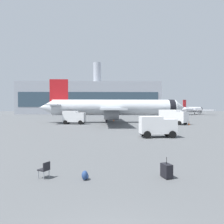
{
  "coord_description": "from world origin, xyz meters",
  "views": [
    {
      "loc": [
        -0.01,
        -4.45,
        3.74
      ],
      "look_at": [
        0.68,
        28.81,
        3.0
      ],
      "focal_mm": 34.37,
      "sensor_mm": 36.0,
      "label": 1
    }
  ],
  "objects_px": {
    "service_truck": "(74,117)",
    "safety_cone_mid": "(189,123)",
    "fuel_truck": "(173,116)",
    "safety_cone_near": "(114,120)",
    "airplane_taxiing": "(192,110)",
    "gate_chair": "(45,169)",
    "traveller_backpack": "(85,175)",
    "cargo_van": "(157,126)",
    "safety_cone_far": "(80,121)",
    "rolling_suitcase": "(167,171)",
    "airplane_at_gate": "(114,108)",
    "safety_cone_outer": "(162,123)"
  },
  "relations": [
    {
      "from": "safety_cone_far",
      "to": "safety_cone_outer",
      "type": "height_order",
      "value": "safety_cone_outer"
    },
    {
      "from": "service_truck",
      "to": "cargo_van",
      "type": "distance_m",
      "value": 25.16
    },
    {
      "from": "safety_cone_mid",
      "to": "traveller_backpack",
      "type": "xyz_separation_m",
      "value": [
        -18.34,
        -33.8,
        -0.11
      ]
    },
    {
      "from": "safety_cone_near",
      "to": "cargo_van",
      "type": "bearing_deg",
      "value": -81.91
    },
    {
      "from": "cargo_van",
      "to": "traveller_backpack",
      "type": "bearing_deg",
      "value": -115.27
    },
    {
      "from": "fuel_truck",
      "to": "rolling_suitcase",
      "type": "distance_m",
      "value": 37.19
    },
    {
      "from": "cargo_van",
      "to": "safety_cone_outer",
      "type": "distance_m",
      "value": 18.67
    },
    {
      "from": "service_truck",
      "to": "safety_cone_mid",
      "type": "distance_m",
      "value": 24.86
    },
    {
      "from": "safety_cone_far",
      "to": "safety_cone_outer",
      "type": "bearing_deg",
      "value": -18.22
    },
    {
      "from": "gate_chair",
      "to": "safety_cone_far",
      "type": "bearing_deg",
      "value": 94.62
    },
    {
      "from": "cargo_van",
      "to": "safety_cone_far",
      "type": "height_order",
      "value": "cargo_van"
    },
    {
      "from": "fuel_truck",
      "to": "rolling_suitcase",
      "type": "relative_size",
      "value": 5.49
    },
    {
      "from": "safety_cone_near",
      "to": "rolling_suitcase",
      "type": "distance_m",
      "value": 46.8
    },
    {
      "from": "airplane_at_gate",
      "to": "fuel_truck",
      "type": "xyz_separation_m",
      "value": [
        12.9,
        -5.83,
        -1.88
      ]
    },
    {
      "from": "fuel_truck",
      "to": "safety_cone_mid",
      "type": "height_order",
      "value": "fuel_truck"
    },
    {
      "from": "airplane_taxiing",
      "to": "service_truck",
      "type": "bearing_deg",
      "value": -129.8
    },
    {
      "from": "service_truck",
      "to": "safety_cone_outer",
      "type": "height_order",
      "value": "service_truck"
    },
    {
      "from": "service_truck",
      "to": "cargo_van",
      "type": "bearing_deg",
      "value": -57.13
    },
    {
      "from": "safety_cone_mid",
      "to": "traveller_backpack",
      "type": "height_order",
      "value": "safety_cone_mid"
    },
    {
      "from": "fuel_truck",
      "to": "safety_cone_near",
      "type": "relative_size",
      "value": 7.5
    },
    {
      "from": "service_truck",
      "to": "safety_cone_far",
      "type": "relative_size",
      "value": 6.29
    },
    {
      "from": "cargo_van",
      "to": "airplane_taxiing",
      "type": "bearing_deg",
      "value": 65.61
    },
    {
      "from": "safety_cone_far",
      "to": "safety_cone_near",
      "type": "bearing_deg",
      "value": 43.28
    },
    {
      "from": "service_truck",
      "to": "airplane_taxiing",
      "type": "bearing_deg",
      "value": 50.2
    },
    {
      "from": "service_truck",
      "to": "gate_chair",
      "type": "relative_size",
      "value": 5.86
    },
    {
      "from": "cargo_van",
      "to": "fuel_truck",
      "type": "bearing_deg",
      "value": 67.8
    },
    {
      "from": "airplane_at_gate",
      "to": "safety_cone_far",
      "type": "bearing_deg",
      "value": -164.73
    },
    {
      "from": "traveller_backpack",
      "to": "service_truck",
      "type": "bearing_deg",
      "value": 99.77
    },
    {
      "from": "airplane_taxiing",
      "to": "gate_chair",
      "type": "relative_size",
      "value": 23.46
    },
    {
      "from": "cargo_van",
      "to": "safety_cone_far",
      "type": "xyz_separation_m",
      "value": [
        -12.64,
        23.77,
        -1.05
      ]
    },
    {
      "from": "service_truck",
      "to": "safety_cone_far",
      "type": "distance_m",
      "value": 3.07
    },
    {
      "from": "service_truck",
      "to": "safety_cone_far",
      "type": "xyz_separation_m",
      "value": [
        1.01,
        2.64,
        -1.21
      ]
    },
    {
      "from": "gate_chair",
      "to": "traveller_backpack",
      "type": "bearing_deg",
      "value": -8.51
    },
    {
      "from": "safety_cone_near",
      "to": "gate_chair",
      "type": "relative_size",
      "value": 0.94
    },
    {
      "from": "traveller_backpack",
      "to": "safety_cone_mid",
      "type": "bearing_deg",
      "value": 61.51
    },
    {
      "from": "airplane_taxiing",
      "to": "service_truck",
      "type": "height_order",
      "value": "airplane_taxiing"
    },
    {
      "from": "fuel_truck",
      "to": "gate_chair",
      "type": "distance_m",
      "value": 39.54
    },
    {
      "from": "service_truck",
      "to": "airplane_at_gate",
      "type": "bearing_deg",
      "value": 28.22
    },
    {
      "from": "cargo_van",
      "to": "gate_chair",
      "type": "distance_m",
      "value": 17.96
    },
    {
      "from": "safety_cone_mid",
      "to": "rolling_suitcase",
      "type": "height_order",
      "value": "rolling_suitcase"
    },
    {
      "from": "airplane_taxiing",
      "to": "traveller_backpack",
      "type": "distance_m",
      "value": 107.61
    },
    {
      "from": "cargo_van",
      "to": "gate_chair",
      "type": "relative_size",
      "value": 5.21
    },
    {
      "from": "safety_cone_near",
      "to": "safety_cone_outer",
      "type": "bearing_deg",
      "value": -54.37
    },
    {
      "from": "airplane_at_gate",
      "to": "airplane_taxiing",
      "type": "relative_size",
      "value": 1.77
    },
    {
      "from": "cargo_van",
      "to": "safety_cone_near",
      "type": "xyz_separation_m",
      "value": [
        -4.47,
        31.46,
        -1.05
      ]
    },
    {
      "from": "cargo_van",
      "to": "safety_cone_mid",
      "type": "distance_m",
      "value": 21.35
    },
    {
      "from": "fuel_truck",
      "to": "safety_cone_near",
      "type": "distance_m",
      "value": 17.07
    },
    {
      "from": "airplane_taxiing",
      "to": "rolling_suitcase",
      "type": "distance_m",
      "value": 105.68
    },
    {
      "from": "cargo_van",
      "to": "safety_cone_far",
      "type": "distance_m",
      "value": 26.94
    },
    {
      "from": "safety_cone_near",
      "to": "traveller_backpack",
      "type": "xyz_separation_m",
      "value": [
        -2.87,
        -47.01,
        -0.17
      ]
    }
  ]
}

